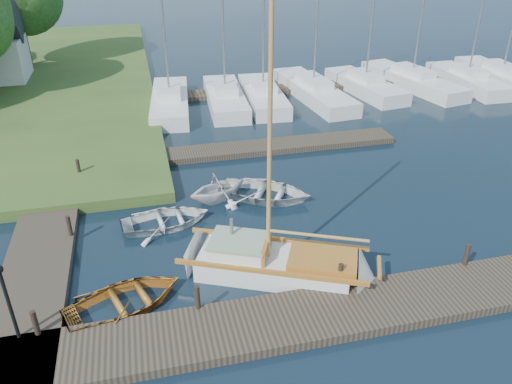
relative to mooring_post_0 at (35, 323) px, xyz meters
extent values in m
plane|color=black|center=(7.50, 5.00, -0.70)|extent=(160.00, 160.00, 0.00)
cube|color=#2C261D|center=(7.50, -1.00, -0.55)|extent=(18.00, 2.20, 0.30)
cube|color=#2C261D|center=(-0.50, 7.00, -0.55)|extent=(2.20, 18.00, 0.30)
cube|color=#2C261D|center=(9.50, 11.50, -0.55)|extent=(14.00, 1.60, 0.30)
cube|color=#2C261D|center=(17.50, 21.00, -0.55)|extent=(30.00, 1.60, 0.30)
cylinder|color=black|center=(0.00, 0.00, 0.00)|extent=(0.16, 0.16, 0.80)
cylinder|color=black|center=(4.50, 0.00, 0.00)|extent=(0.16, 0.16, 0.80)
cylinder|color=black|center=(9.00, 0.00, 0.00)|extent=(0.16, 0.16, 0.80)
cylinder|color=black|center=(13.50, 0.00, 0.00)|extent=(0.16, 0.16, 0.80)
cylinder|color=black|center=(0.50, 5.00, 0.00)|extent=(0.16, 0.16, 0.80)
cylinder|color=black|center=(0.50, 10.00, 0.00)|extent=(0.16, 0.16, 0.80)
cylinder|color=black|center=(-0.50, 0.00, 0.70)|extent=(0.10, 0.10, 2.20)
cube|color=white|center=(7.25, 1.45, -0.47)|extent=(5.38, 3.92, 0.90)
cone|color=white|center=(10.02, 0.17, -0.47)|extent=(2.00, 2.32, 1.96)
cone|color=white|center=(4.57, 2.69, -0.47)|extent=(1.73, 2.20, 1.96)
cube|color=#9C4E1D|center=(7.64, 2.30, 0.04)|extent=(5.68, 2.72, 0.14)
cube|color=#9C4E1D|center=(6.85, 0.60, 0.04)|extent=(5.68, 2.72, 0.14)
cube|color=#9C4E1D|center=(10.33, 0.02, 0.04)|extent=(0.57, 1.05, 0.14)
cube|color=white|center=(6.16, 1.95, 0.20)|extent=(2.22, 2.03, 0.44)
cube|color=#89A586|center=(6.16, 1.95, 0.45)|extent=(2.35, 2.16, 0.08)
cube|color=#9C4E1D|center=(7.02, 1.55, 0.28)|extent=(0.70, 1.32, 0.60)
cylinder|color=slate|center=(6.01, 2.35, 0.78)|extent=(0.12, 0.12, 0.60)
cube|color=#9C4E1D|center=(8.70, 0.78, 0.08)|extent=(2.63, 2.29, 0.20)
cylinder|color=#985C30|center=(7.07, 1.53, 4.18)|extent=(0.14, 0.14, 8.40)
cylinder|color=#985C30|center=(8.52, 0.86, 0.98)|extent=(2.95, 1.44, 0.10)
imported|color=#9C4E1D|center=(2.38, 0.90, -0.32)|extent=(4.29, 3.67, 0.75)
imported|color=white|center=(3.99, 5.33, -0.35)|extent=(3.69, 2.85, 0.71)
imported|color=white|center=(6.30, 6.83, -0.01)|extent=(3.24, 3.03, 1.37)
imported|color=white|center=(8.27, 6.52, -0.30)|extent=(4.76, 4.34, 0.81)
cube|color=white|center=(5.38, 19.09, -0.25)|extent=(3.03, 8.47, 0.90)
cube|color=white|center=(5.38, 19.09, 0.45)|extent=(1.69, 3.03, 0.50)
cylinder|color=slate|center=(5.38, 19.09, 4.99)|extent=(0.12, 0.12, 9.58)
cube|color=white|center=(8.89, 19.03, -0.25)|extent=(2.71, 7.90, 0.90)
cube|color=white|center=(8.89, 19.03, 0.45)|extent=(1.58, 2.81, 0.50)
cylinder|color=slate|center=(8.89, 19.03, 4.79)|extent=(0.12, 0.12, 9.18)
cube|color=white|center=(11.37, 18.95, -0.25)|extent=(2.75, 7.79, 0.90)
cube|color=white|center=(11.37, 18.95, 0.45)|extent=(1.59, 2.77, 0.50)
cube|color=white|center=(14.88, 19.14, -0.25)|extent=(3.08, 9.45, 0.90)
cube|color=white|center=(14.88, 19.14, 0.45)|extent=(1.70, 3.37, 0.50)
cube|color=white|center=(18.75, 19.41, -0.25)|extent=(3.26, 7.69, 0.90)
cube|color=white|center=(18.75, 19.41, 0.45)|extent=(1.77, 2.78, 0.50)
cylinder|color=slate|center=(18.75, 19.41, 5.22)|extent=(0.12, 0.12, 10.05)
cube|color=white|center=(22.54, 19.82, -0.25)|extent=(3.95, 9.42, 0.90)
cube|color=white|center=(22.54, 19.82, 0.45)|extent=(2.00, 3.42, 0.50)
cube|color=white|center=(26.40, 18.94, -0.25)|extent=(2.26, 7.67, 0.90)
cube|color=white|center=(26.40, 18.94, 0.45)|extent=(1.42, 2.69, 0.50)
cylinder|color=slate|center=(26.40, 18.94, 4.27)|extent=(0.12, 0.12, 8.14)
cube|color=white|center=(29.33, 19.11, -0.25)|extent=(2.79, 9.46, 0.90)
cube|color=white|center=(29.33, 19.11, 0.45)|extent=(1.60, 3.35, 0.50)
cylinder|color=#332114|center=(-4.50, 31.00, 1.64)|extent=(0.36, 0.36, 3.67)
camera|label=1|loc=(3.48, -11.50, 9.75)|focal=35.00mm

